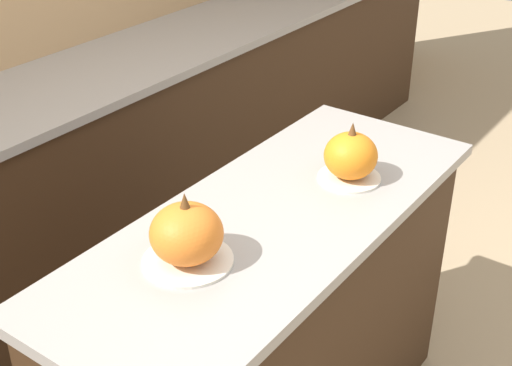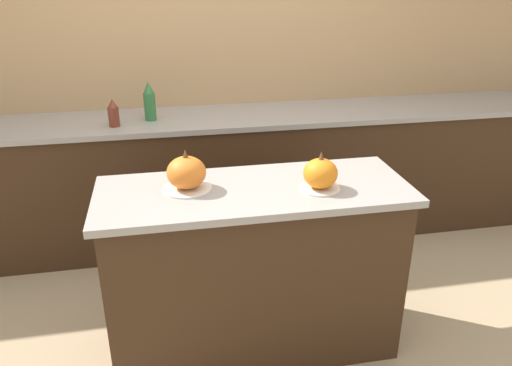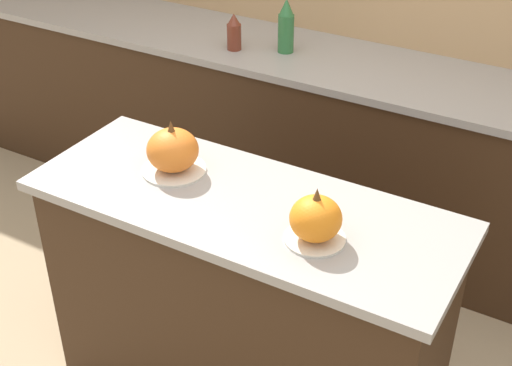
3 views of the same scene
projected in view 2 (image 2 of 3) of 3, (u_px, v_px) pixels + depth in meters
name	position (u px, v px, depth m)	size (l,w,h in m)	color
ground_plane	(254.00, 343.00, 2.67)	(12.00, 12.00, 0.00)	tan
wall_back	(214.00, 58.00, 3.54)	(8.00, 0.06, 2.50)	tan
kitchen_island	(254.00, 270.00, 2.48)	(1.46, 0.56, 0.91)	#382314
back_counter	(223.00, 178.00, 3.56)	(6.00, 0.60, 0.92)	#382314
pumpkin_cake_left	(186.00, 174.00, 2.26)	(0.22, 0.22, 0.19)	silver
pumpkin_cake_right	(320.00, 174.00, 2.26)	(0.19, 0.19, 0.18)	silver
bottle_tall	(149.00, 102.00, 3.22)	(0.08, 0.08, 0.26)	#2D6B38
bottle_short	(113.00, 113.00, 3.11)	(0.07, 0.07, 0.17)	maroon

